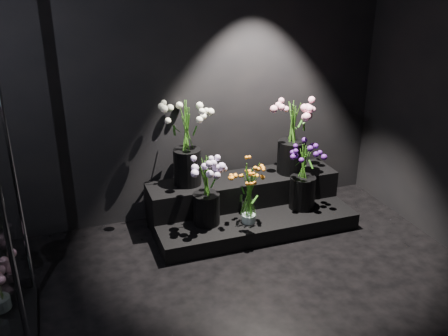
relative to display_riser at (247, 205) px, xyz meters
name	(u,v)px	position (x,y,z in m)	size (l,w,h in m)	color
wall_back	(182,75)	(-0.51, 0.37, 1.23)	(4.00, 4.00, 0.00)	black
display_riser	(247,205)	(0.00, 0.00, 0.00)	(1.87, 0.83, 0.41)	black
bouquet_orange_bells	(249,193)	(-0.11, -0.30, 0.27)	(0.27, 0.27, 0.57)	white
bouquet_lilac	(206,186)	(-0.47, -0.18, 0.35)	(0.43, 0.43, 0.65)	black
bouquet_purple	(304,173)	(0.49, -0.19, 0.35)	(0.36, 0.36, 0.65)	black
bouquet_cream_roses	(186,138)	(-0.55, 0.15, 0.70)	(0.50, 0.50, 0.78)	black
bouquet_pink_roses	(293,133)	(0.49, 0.08, 0.65)	(0.51, 0.51, 0.72)	black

